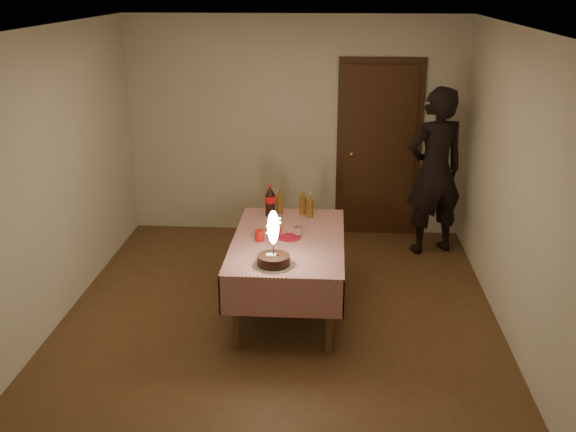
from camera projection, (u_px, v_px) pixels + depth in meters
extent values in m
cube|color=brown|center=(280.00, 313.00, 6.32)|extent=(4.00, 4.50, 0.01)
cube|color=beige|center=(295.00, 127.00, 8.00)|extent=(4.00, 0.04, 2.60)
cube|color=beige|center=(247.00, 294.00, 3.77)|extent=(4.00, 0.04, 2.60)
cube|color=beige|center=(57.00, 176.00, 6.02)|extent=(0.04, 4.50, 2.60)
cube|color=beige|center=(513.00, 185.00, 5.76)|extent=(0.04, 4.50, 2.60)
cube|color=silver|center=(279.00, 27.00, 5.45)|extent=(4.00, 4.50, 0.04)
cube|color=#472814|center=(379.00, 152.00, 8.00)|extent=(0.85, 0.05, 2.05)
sphere|color=#B28C33|center=(352.00, 154.00, 7.98)|extent=(0.06, 0.06, 0.06)
cube|color=brown|center=(288.00, 242.00, 6.19)|extent=(0.90, 1.60, 0.04)
cylinder|color=brown|center=(236.00, 312.00, 5.64)|extent=(0.07, 0.07, 0.66)
cylinder|color=brown|center=(329.00, 315.00, 5.59)|extent=(0.07, 0.07, 0.66)
cylinder|color=brown|center=(256.00, 246.00, 7.03)|extent=(0.07, 0.07, 0.66)
cylinder|color=brown|center=(331.00, 248.00, 6.98)|extent=(0.07, 0.07, 0.66)
cube|color=beige|center=(288.00, 239.00, 6.18)|extent=(1.02, 1.72, 0.01)
cube|color=beige|center=(281.00, 298.00, 5.44)|extent=(1.02, 0.01, 0.34)
cube|color=beige|center=(294.00, 225.00, 7.05)|extent=(1.02, 0.01, 0.34)
cube|color=beige|center=(235.00, 256.00, 6.27)|extent=(0.01, 1.72, 0.34)
cube|color=beige|center=(343.00, 259.00, 6.21)|extent=(0.01, 1.72, 0.34)
cylinder|color=white|center=(274.00, 265.00, 5.61)|extent=(0.34, 0.34, 0.01)
cylinder|color=black|center=(274.00, 260.00, 5.60)|extent=(0.27, 0.27, 0.08)
cylinder|color=white|center=(271.00, 254.00, 5.60)|extent=(0.07, 0.07, 0.00)
sphere|color=red|center=(278.00, 255.00, 5.57)|extent=(0.02, 0.02, 0.02)
cube|color=#19721E|center=(279.00, 256.00, 5.56)|extent=(0.02, 0.01, 0.00)
cube|color=#19721E|center=(276.00, 257.00, 5.56)|extent=(0.01, 0.02, 0.00)
cylinder|color=#262628|center=(273.00, 249.00, 5.56)|extent=(0.01, 0.01, 0.12)
ellipsoid|color=#FFF2BF|center=(273.00, 227.00, 5.50)|extent=(0.09, 0.09, 0.29)
sphere|color=white|center=(273.00, 240.00, 5.54)|extent=(0.04, 0.04, 0.04)
cylinder|color=#A80B23|center=(289.00, 237.00, 6.20)|extent=(0.22, 0.22, 0.01)
cylinder|color=#B0150C|center=(260.00, 236.00, 6.12)|extent=(0.08, 0.08, 0.10)
cylinder|color=white|center=(297.00, 232.00, 6.23)|extent=(0.07, 0.07, 0.09)
cube|color=#AD2E13|center=(274.00, 231.00, 6.35)|extent=(0.15, 0.15, 0.02)
cylinder|color=black|center=(270.00, 205.00, 6.76)|extent=(0.10, 0.10, 0.22)
cylinder|color=red|center=(270.00, 199.00, 6.74)|extent=(0.10, 0.10, 0.07)
cone|color=black|center=(270.00, 191.00, 6.71)|extent=(0.10, 0.10, 0.08)
cylinder|color=red|center=(270.00, 186.00, 6.69)|extent=(0.03, 0.03, 0.02)
cylinder|color=brown|center=(279.00, 205.00, 6.83)|extent=(0.06, 0.06, 0.18)
cone|color=brown|center=(279.00, 193.00, 6.79)|extent=(0.06, 0.06, 0.06)
cylinder|color=olive|center=(279.00, 190.00, 6.78)|extent=(0.02, 0.02, 0.02)
cylinder|color=brown|center=(310.00, 209.00, 6.71)|extent=(0.06, 0.06, 0.18)
cone|color=brown|center=(310.00, 197.00, 6.67)|extent=(0.06, 0.06, 0.06)
cylinder|color=olive|center=(310.00, 194.00, 6.66)|extent=(0.02, 0.02, 0.02)
cylinder|color=brown|center=(303.00, 205.00, 6.81)|extent=(0.06, 0.06, 0.18)
cone|color=brown|center=(303.00, 194.00, 6.77)|extent=(0.06, 0.06, 0.06)
cylinder|color=olive|center=(303.00, 191.00, 6.76)|extent=(0.02, 0.02, 0.02)
imported|color=black|center=(435.00, 172.00, 7.47)|extent=(0.81, 0.68, 1.89)
cube|color=black|center=(433.00, 109.00, 7.36)|extent=(0.15, 0.13, 0.10)
cylinder|color=black|center=(430.00, 108.00, 7.43)|extent=(0.10, 0.10, 0.08)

